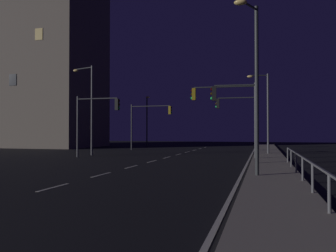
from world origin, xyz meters
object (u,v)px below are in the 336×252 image
Objects in this scene: street_lamp_corner at (147,117)px; street_lamp_median at (254,74)px; street_lamp_across_street at (265,106)px; traffic_light_far_right at (237,106)px; traffic_light_mid_left at (239,112)px; traffic_light_far_left at (96,114)px; building_distant at (17,61)px; street_lamp_mid_block at (89,102)px; traffic_light_mid_right at (149,117)px; traffic_light_near_left at (227,105)px.

street_lamp_median is (15.30, -29.31, 0.49)m from street_lamp_corner.
street_lamp_corner is (-15.85, 12.54, -0.28)m from street_lamp_across_street.
traffic_light_mid_left reaches higher than traffic_light_far_right.
traffic_light_far_left is at bearing 143.03° from street_lamp_median.
street_lamp_across_street is at bearing -13.38° from traffic_light_mid_left.
traffic_light_mid_left is 0.71× the size of street_lamp_median.
building_distant reaches higher than traffic_light_far_left.
street_lamp_mid_block reaches higher than traffic_light_far_left.
traffic_light_mid_left is 2.46m from street_lamp_across_street.
traffic_light_mid_right is at bearing -11.98° from building_distant.
traffic_light_near_left is at bearing -6.35° from street_lamp_mid_block.
traffic_light_near_left is at bearing 103.92° from traffic_light_far_right.
traffic_light_far_left is 0.72× the size of street_lamp_corner.
building_distant is at bearing 164.09° from street_lamp_across_street.
traffic_light_mid_right is 10.29m from street_lamp_mid_block.
building_distant reaches higher than street_lamp_across_street.
traffic_light_near_left is at bearing -47.86° from traffic_light_mid_right.
street_lamp_median reaches higher than traffic_light_near_left.
traffic_light_far_right is (1.04, -4.21, -0.43)m from traffic_light_near_left.
traffic_light_near_left is at bearing -54.93° from street_lamp_corner.
traffic_light_mid_right is 0.98× the size of traffic_light_mid_left.
traffic_light_mid_right is 11.83m from traffic_light_mid_left.
traffic_light_far_left is 0.20× the size of building_distant.
street_lamp_median is at bearing -36.97° from traffic_light_far_left.
traffic_light_far_right is at bearing -15.42° from traffic_light_far_left.
traffic_light_mid_left reaches higher than traffic_light_far_left.
traffic_light_mid_left is (10.79, -4.83, 0.15)m from traffic_light_mid_right.
street_lamp_mid_block is at bearing 173.65° from traffic_light_near_left.
street_lamp_across_street is 0.95× the size of street_lamp_median.
traffic_light_near_left is 1.06× the size of traffic_light_mid_right.
building_distant is (-22.01, 17.09, 9.10)m from traffic_light_far_left.
street_lamp_mid_block is at bearing -103.79° from traffic_light_mid_right.
traffic_light_mid_right is at bearing 126.02° from traffic_light_far_right.
traffic_light_mid_left is at bearing 85.50° from traffic_light_near_left.
traffic_light_near_left is 6.56m from traffic_light_mid_left.
street_lamp_across_street is 20.21m from street_lamp_corner.
traffic_light_far_left is 3.32m from street_lamp_mid_block.
traffic_light_far_left is at bearing -146.46° from traffic_light_mid_left.
street_lamp_corner is (-2.22, 19.46, 0.64)m from traffic_light_far_left.
traffic_light_far_right is 0.97× the size of traffic_light_mid_right.
street_lamp_mid_block is (0.27, -17.10, 0.62)m from street_lamp_corner.
street_lamp_corner reaches higher than traffic_light_near_left.
traffic_light_mid_right is at bearing -69.20° from street_lamp_corner.
building_distant is (-32.79, 16.14, 8.50)m from traffic_light_near_left.
traffic_light_far_left is 19.60m from street_lamp_corner.
traffic_light_far_left is 0.66× the size of street_lamp_median.
traffic_light_mid_left is (-0.53, 10.74, 0.22)m from traffic_light_far_right.
traffic_light_far_left is at bearing 164.58° from traffic_light_far_right.
street_lamp_corner is (-14.04, 22.72, 0.47)m from traffic_light_far_right.
street_lamp_across_street is (2.34, -0.56, 0.53)m from traffic_light_mid_left.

